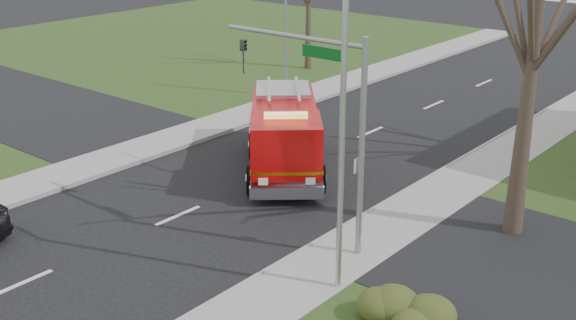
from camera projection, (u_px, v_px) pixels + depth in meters
The scene contains 9 objects.
ground at pixel (178, 216), 24.96m from camera, with size 120.00×120.00×0.00m, color black.
sidewalk_right at pixel (320, 270), 21.22m from camera, with size 2.40×80.00×0.15m, color gray.
sidewalk_left at pixel (72, 172), 28.64m from camera, with size 2.40×80.00×0.15m, color gray.
hedge_corner at pixel (383, 302), 18.65m from camera, with size 2.80×2.00×0.90m, color #333C16.
bare_tree_near at pixel (539, 6), 21.01m from camera, with size 6.00×6.00×12.00m.
traffic_signal_mast at pixel (327, 102), 21.28m from camera, with size 5.29×0.18×6.80m.
streetlight_pole at pixel (340, 137), 18.73m from camera, with size 1.48×0.16×8.40m.
utility_pole_far at pixel (286, 34), 37.90m from camera, with size 0.14×0.14×7.00m, color gray.
fire_engine at pixel (284, 136), 28.70m from camera, with size 7.00×7.46×3.08m.
Camera 1 is at (17.44, -15.04, 10.53)m, focal length 45.00 mm.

